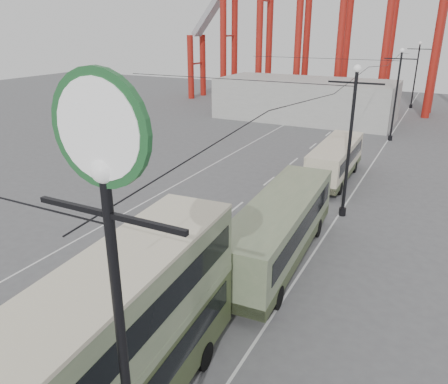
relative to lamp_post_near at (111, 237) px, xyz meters
The scene contains 11 objects.
ground 10.11m from the lamp_post_near, 151.82° to the left, with size 160.00×160.00×0.00m, color #555457.
road_markings 24.87m from the lamp_post_near, 105.88° to the left, with size 12.52×120.00×0.01m.
lamp_post_near is the anchor object (origin of this frame).
lamp_post_mid 21.24m from the lamp_post_near, 90.00° to the left, with size 3.20×0.44×9.32m.
lamp_post_far 43.12m from the lamp_post_near, 90.00° to the left, with size 3.20×0.44×9.32m.
lamp_post_distant 65.08m from the lamp_post_near, 90.00° to the left, with size 3.20×0.44×9.32m.
fairground_shed 51.61m from the lamp_post_near, 103.06° to the left, with size 22.00×10.00×5.00m, color #A1A19C.
double_decker_bus 5.82m from the lamp_post_near, 132.56° to the left, with size 3.31×10.34×5.46m.
single_decker_green 15.05m from the lamp_post_near, 96.86° to the left, with size 3.29×11.87×3.32m.
single_decker_cream 28.34m from the lamp_post_near, 94.49° to the left, with size 2.56×9.54×2.95m.
pedestrian 17.57m from the lamp_post_near, 105.13° to the left, with size 0.56×0.37×1.55m, color black.
Camera 1 is at (10.53, -8.24, 11.35)m, focal length 35.00 mm.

